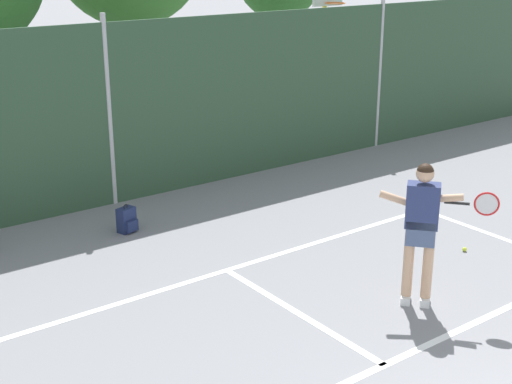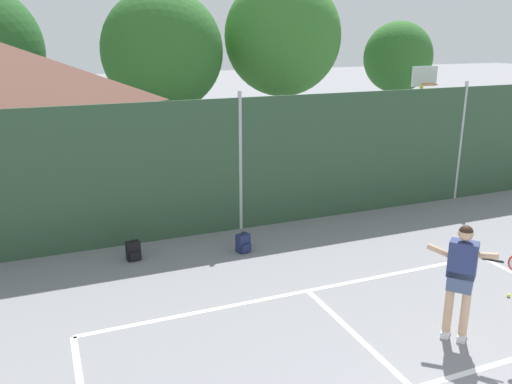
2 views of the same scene
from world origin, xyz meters
name	(u,v)px [view 1 (image 1 of 2)]	position (x,y,z in m)	size (l,w,h in m)	color
chainlink_fence	(109,116)	(0.00, 9.00, 1.57)	(26.09, 0.09, 3.28)	#2D4C33
basketball_hoop	(325,33)	(6.75, 11.07, 2.31)	(0.90, 0.67, 3.55)	yellow
tennis_player	(422,222)	(1.39, 3.25, 1.11)	(1.04, 1.08, 1.85)	silver
tennis_ball	(465,249)	(3.22, 3.93, 0.03)	(0.07, 0.07, 0.07)	#CCE033
backpack_navy	(127,220)	(-0.45, 7.64, 0.19)	(0.32, 0.30, 0.46)	navy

